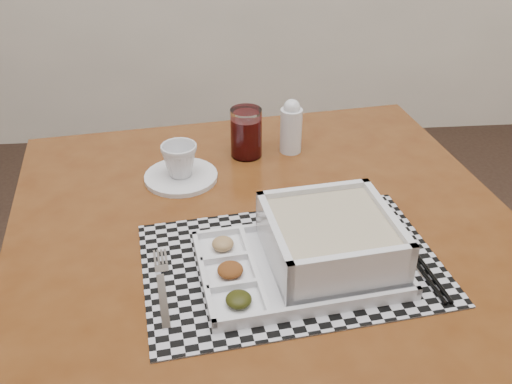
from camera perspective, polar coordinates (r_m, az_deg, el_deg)
dining_table at (r=1.07m, az=1.19°, el=-6.68°), size 1.04×1.04×0.69m
placemat at (r=0.95m, az=3.56°, el=-7.14°), size 0.52×0.38×0.00m
serving_tray at (r=0.93m, az=6.59°, el=-5.46°), size 0.35×0.26×0.09m
fork at (r=0.92m, az=-9.20°, el=-9.09°), size 0.04×0.19×0.00m
spoon at (r=1.05m, az=13.23°, el=-3.53°), size 0.04×0.18×0.01m
chopsticks at (r=0.99m, az=15.45°, el=-6.02°), size 0.05×0.24×0.01m
saucer at (r=1.18m, az=-7.50°, el=1.52°), size 0.15×0.15×0.01m
cup at (r=1.16m, az=-7.64°, el=3.18°), size 0.09×0.09×0.07m
juice_glass at (r=1.24m, az=-0.98°, el=5.78°), size 0.07×0.07×0.11m
creamer_bottle at (r=1.25m, az=3.53°, el=6.53°), size 0.05×0.05×0.12m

